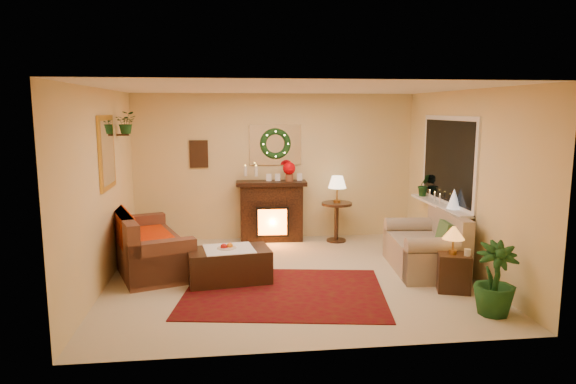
{
  "coord_description": "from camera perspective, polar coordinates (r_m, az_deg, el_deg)",
  "views": [
    {
      "loc": [
        -0.88,
        -6.88,
        2.33
      ],
      "look_at": [
        0.0,
        0.35,
        1.15
      ],
      "focal_mm": 32.0,
      "sensor_mm": 36.0,
      "label": 1
    }
  ],
  "objects": [
    {
      "name": "sill_plant",
      "position": [
        8.84,
        14.88,
        0.8
      ],
      "size": [
        0.27,
        0.21,
        0.49
      ],
      "primitive_type": "imported",
      "color": "#154611",
      "rests_on": "window_sill"
    },
    {
      "name": "side_table_round",
      "position": [
        9.15,
        5.4,
        -3.48
      ],
      "size": [
        0.56,
        0.56,
        0.7
      ],
      "primitive_type": "cylinder",
      "rotation": [
        0.0,
        0.0,
        -0.04
      ],
      "color": "black",
      "rests_on": "floor"
    },
    {
      "name": "hanging_plant",
      "position": [
        8.07,
        -17.46,
        6.23
      ],
      "size": [
        0.33,
        0.28,
        0.36
      ],
      "primitive_type": "imported",
      "color": "#194719",
      "rests_on": "wall_left"
    },
    {
      "name": "mini_tree",
      "position": [
        7.86,
        17.96,
        -0.7
      ],
      "size": [
        0.2,
        0.2,
        0.29
      ],
      "primitive_type": "cone",
      "color": "white",
      "rests_on": "window_sill"
    },
    {
      "name": "red_throw",
      "position": [
        8.05,
        -15.58,
        -4.62
      ],
      "size": [
        0.73,
        1.18,
        0.02
      ],
      "primitive_type": "cube",
      "color": "#C10400",
      "rests_on": "sofa"
    },
    {
      "name": "coffee_table",
      "position": [
        7.08,
        -6.54,
        -8.27
      ],
      "size": [
        1.16,
        0.75,
        0.46
      ],
      "primitive_type": "cube",
      "rotation": [
        0.0,
        0.0,
        0.14
      ],
      "color": "#422613",
      "rests_on": "floor"
    },
    {
      "name": "wall_front",
      "position": [
        4.82,
        3.73,
        -3.16
      ],
      "size": [
        5.0,
        5.0,
        0.0
      ],
      "primitive_type": "plane",
      "color": "#EFD88C",
      "rests_on": "ground"
    },
    {
      "name": "mantel_candle_b",
      "position": [
        8.96,
        -3.56,
        2.33
      ],
      "size": [
        0.06,
        0.06,
        0.18
      ],
      "primitive_type": "cylinder",
      "color": "white",
      "rests_on": "fireplace"
    },
    {
      "name": "loveseat",
      "position": [
        7.76,
        14.89,
        -5.36
      ],
      "size": [
        1.01,
        1.58,
        0.87
      ],
      "primitive_type": "cube",
      "rotation": [
        0.0,
        0.0,
        -0.09
      ],
      "color": "#AB998F",
      "rests_on": "floor"
    },
    {
      "name": "poinsettia",
      "position": [
        9.01,
        0.12,
        2.65
      ],
      "size": [
        0.22,
        0.22,
        0.22
      ],
      "primitive_type": "sphere",
      "color": "#CD0006",
      "rests_on": "fireplace"
    },
    {
      "name": "wall_right",
      "position": [
        7.73,
        19.05,
        1.04
      ],
      "size": [
        4.5,
        4.5,
        0.0
      ],
      "primitive_type": "plane",
      "color": "#EFD88C",
      "rests_on": "ground"
    },
    {
      "name": "window_glass",
      "position": [
        8.19,
        17.28,
        3.32
      ],
      "size": [
        0.02,
        1.7,
        1.22
      ],
      "primitive_type": "cube",
      "color": "black",
      "rests_on": "wall_right"
    },
    {
      "name": "sofa",
      "position": [
        7.87,
        -15.26,
        -5.09
      ],
      "size": [
        1.52,
        2.21,
        0.87
      ],
      "primitive_type": "cube",
      "rotation": [
        0.0,
        0.0,
        0.34
      ],
      "color": "#3E1D14",
      "rests_on": "floor"
    },
    {
      "name": "wreath",
      "position": [
        9.13,
        -1.4,
        5.38
      ],
      "size": [
        0.55,
        0.11,
        0.55
      ],
      "primitive_type": "torus",
      "rotation": [
        1.57,
        0.0,
        0.0
      ],
      "color": "#194719",
      "rests_on": "wall_back"
    },
    {
      "name": "floor",
      "position": [
        7.32,
        0.34,
        -9.37
      ],
      "size": [
        5.0,
        5.0,
        0.0
      ],
      "primitive_type": "plane",
      "color": "beige",
      "rests_on": "ground"
    },
    {
      "name": "wall_left",
      "position": [
        7.14,
        -19.97,
        0.35
      ],
      "size": [
        4.5,
        4.5,
        0.0
      ],
      "primitive_type": "plane",
      "color": "#EFD88C",
      "rests_on": "ground"
    },
    {
      "name": "end_table_square",
      "position": [
        7.05,
        17.91,
        -8.26
      ],
      "size": [
        0.5,
        0.5,
        0.49
      ],
      "primitive_type": "cube",
      "rotation": [
        0.0,
        0.0,
        -0.31
      ],
      "color": "black",
      "rests_on": "floor"
    },
    {
      "name": "area_rug",
      "position": [
        6.7,
        -0.46,
        -11.1
      ],
      "size": [
        2.8,
        2.28,
        0.01
      ],
      "primitive_type": "cube",
      "rotation": [
        0.0,
        0.0,
        -0.16
      ],
      "color": "#3F1209",
      "rests_on": "floor"
    },
    {
      "name": "lamp_cream",
      "position": [
        9.05,
        5.48,
        -0.06
      ],
      "size": [
        0.32,
        0.32,
        0.49
      ],
      "primitive_type": "cone",
      "color": "#FFE0B0",
      "rests_on": "side_table_round"
    },
    {
      "name": "window_frame",
      "position": [
        8.19,
        17.38,
        3.32
      ],
      "size": [
        0.03,
        1.86,
        1.36
      ],
      "primitive_type": "cube",
      "color": "white",
      "rests_on": "wall_right"
    },
    {
      "name": "fruit_bowl",
      "position": [
        7.03,
        -6.81,
        -6.37
      ],
      "size": [
        0.26,
        0.26,
        0.06
      ],
      "primitive_type": "cylinder",
      "color": "silver",
      "rests_on": "coffee_table"
    },
    {
      "name": "wall_art",
      "position": [
        9.15,
        -9.88,
        4.18
      ],
      "size": [
        0.32,
        0.03,
        0.48
      ],
      "primitive_type": "cube",
      "color": "#381E11",
      "rests_on": "wall_back"
    },
    {
      "name": "gold_mirror",
      "position": [
        7.38,
        -19.49,
        4.17
      ],
      "size": [
        0.03,
        0.84,
        1.0
      ],
      "primitive_type": "cube",
      "color": "gold",
      "rests_on": "wall_left"
    },
    {
      "name": "ceiling",
      "position": [
        6.94,
        0.36,
        11.43
      ],
      "size": [
        5.0,
        5.0,
        0.0
      ],
      "primitive_type": "plane",
      "color": "white",
      "rests_on": "ground"
    },
    {
      "name": "floor_palm",
      "position": [
        6.35,
        22.05,
        -8.71
      ],
      "size": [
        1.61,
        1.61,
        2.53
      ],
      "primitive_type": "imported",
      "rotation": [
        0.0,
        0.0,
        -0.15
      ],
      "color": "#225D2B",
      "rests_on": "floor"
    },
    {
      "name": "lamp_tiffany",
      "position": [
        6.89,
        17.91,
        -4.56
      ],
      "size": [
        0.28,
        0.28,
        0.41
      ],
      "primitive_type": "cone",
      "color": "orange",
      "rests_on": "end_table_square"
    },
    {
      "name": "fireplace",
      "position": [
        9.13,
        -1.85,
        -2.04
      ],
      "size": [
        1.11,
        0.4,
        1.0
      ],
      "primitive_type": "cube",
      "rotation": [
        0.0,
        0.0,
        -0.04
      ],
      "color": "#35221A",
      "rests_on": "floor"
    },
    {
      "name": "mantel_mirror",
      "position": [
        9.17,
        -1.42,
        5.27
      ],
      "size": [
        0.92,
        0.02,
        0.72
      ],
      "primitive_type": "cube",
      "color": "white",
      "rests_on": "wall_back"
    },
    {
      "name": "window_sill",
      "position": [
        8.24,
        16.49,
        -1.38
      ],
      "size": [
        0.22,
        1.86,
        0.04
      ],
      "primitive_type": "cube",
      "color": "white",
      "rests_on": "wall_right"
    },
    {
      "name": "wall_back",
      "position": [
        9.23,
        -1.42,
        2.8
      ],
      "size": [
        5.0,
        5.0,
        0.0
      ],
      "primitive_type": "plane",
      "color": "#EFD88C",
      "rests_on": "ground"
    },
    {
      "name": "mantel_candle_a",
      "position": [
        8.99,
        -4.76,
        2.34
      ],
      "size": [
        0.06,
        0.06,
        0.18
      ],
      "primitive_type": "cylinder",
      "color": "beige",
      "rests_on": "fireplace"
    }
  ]
}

